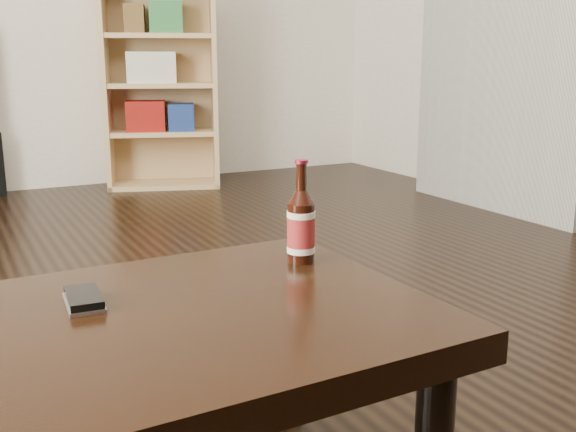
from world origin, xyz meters
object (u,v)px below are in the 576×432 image
beer_bottle (301,227)px  phone (84,299)px  coffee_table (99,360)px  bookshelf (159,81)px

beer_bottle → phone: (-0.45, -0.05, -0.07)m
phone → coffee_table: bearing=-87.5°
beer_bottle → phone: beer_bottle is taller
bookshelf → beer_bottle: bookshelf is taller
bookshelf → coffee_table: 3.47m
beer_bottle → coffee_table: bearing=-160.5°
coffee_table → phone: size_ratio=9.50×
bookshelf → coffee_table: (-1.12, -3.27, -0.32)m
bookshelf → phone: 3.35m
bookshelf → coffee_table: bookshelf is taller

